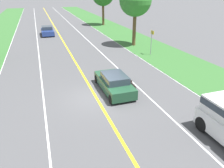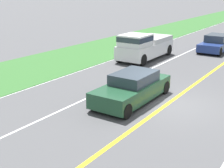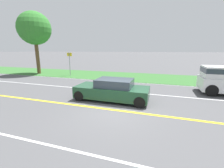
# 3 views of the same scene
# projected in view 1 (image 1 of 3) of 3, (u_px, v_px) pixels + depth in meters

# --- Properties ---
(ground_plane) EXTENTS (400.00, 400.00, 0.00)m
(ground_plane) POSITION_uv_depth(u_px,v_px,m) (96.00, 97.00, 15.28)
(ground_plane) COLOR #4C4C4F
(centre_divider_line) EXTENTS (0.18, 160.00, 0.01)m
(centre_divider_line) POSITION_uv_depth(u_px,v_px,m) (96.00, 97.00, 15.28)
(centre_divider_line) COLOR yellow
(centre_divider_line) RESTS_ON ground
(lane_edge_line_right) EXTENTS (0.14, 160.00, 0.01)m
(lane_edge_line_right) POSITION_uv_depth(u_px,v_px,m) (181.00, 84.00, 17.33)
(lane_edge_line_right) COLOR white
(lane_edge_line_right) RESTS_ON ground
(lane_dash_same_dir) EXTENTS (0.10, 160.00, 0.01)m
(lane_dash_same_dir) POSITION_uv_depth(u_px,v_px,m) (141.00, 90.00, 16.30)
(lane_dash_same_dir) COLOR white
(lane_dash_same_dir) RESTS_ON ground
(lane_dash_oncoming) EXTENTS (0.10, 160.00, 0.01)m
(lane_dash_oncoming) POSITION_uv_depth(u_px,v_px,m) (44.00, 105.00, 14.25)
(lane_dash_oncoming) COLOR white
(lane_dash_oncoming) RESTS_ON ground
(grass_verge_right) EXTENTS (6.00, 160.00, 0.03)m
(grass_verge_right) POSITION_uv_depth(u_px,v_px,m) (212.00, 79.00, 18.20)
(grass_verge_right) COLOR #33662D
(grass_verge_right) RESTS_ON ground
(ego_car) EXTENTS (1.84, 4.52, 1.34)m
(ego_car) POSITION_uv_depth(u_px,v_px,m) (114.00, 83.00, 15.97)
(ego_car) COLOR #1E472D
(ego_car) RESTS_ON ground
(dog) EXTENTS (0.24, 1.20, 0.86)m
(dog) POSITION_uv_depth(u_px,v_px,m) (133.00, 86.00, 15.76)
(dog) COLOR black
(dog) RESTS_ON ground
(oncoming_car) EXTENTS (1.91, 4.28, 1.39)m
(oncoming_car) POSITION_uv_depth(u_px,v_px,m) (47.00, 31.00, 35.16)
(oncoming_car) COLOR navy
(oncoming_car) RESTS_ON ground
(roadside_tree_right_near) EXTENTS (3.99, 3.99, 7.65)m
(roadside_tree_right_near) POSITION_uv_depth(u_px,v_px,m) (135.00, 0.00, 26.77)
(roadside_tree_right_near) COLOR brown
(roadside_tree_right_near) RESTS_ON ground
(street_sign) EXTENTS (0.11, 0.64, 2.78)m
(street_sign) POSITION_uv_depth(u_px,v_px,m) (152.00, 40.00, 24.24)
(street_sign) COLOR gray
(street_sign) RESTS_ON ground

